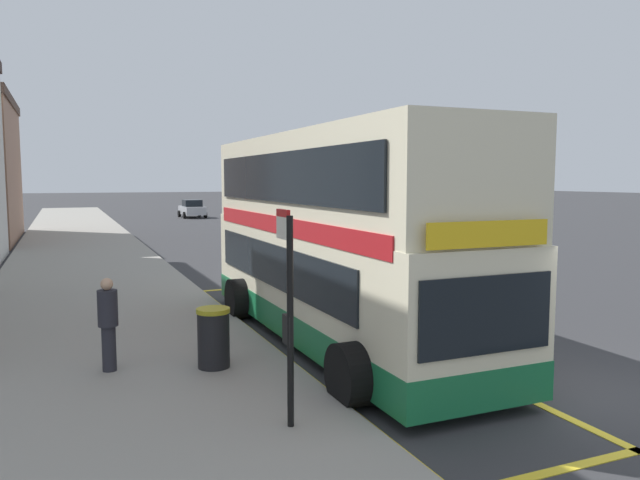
# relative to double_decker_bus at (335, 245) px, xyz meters

# --- Properties ---
(ground_plane) EXTENTS (260.00, 260.00, 0.00)m
(ground_plane) POSITION_rel_double_decker_bus_xyz_m (2.46, 27.32, -2.06)
(ground_plane) COLOR #333335
(pavement_near) EXTENTS (6.00, 76.00, 0.14)m
(pavement_near) POSITION_rel_double_decker_bus_xyz_m (-4.54, 27.32, -1.99)
(pavement_near) COLOR gray
(pavement_near) RESTS_ON ground
(double_decker_bus) EXTENTS (3.24, 10.08, 4.40)m
(double_decker_bus) POSITION_rel_double_decker_bus_xyz_m (0.00, 0.00, 0.00)
(double_decker_bus) COLOR beige
(double_decker_bus) RESTS_ON ground
(bus_bay_markings) EXTENTS (2.95, 13.37, 0.01)m
(bus_bay_markings) POSITION_rel_double_decker_bus_xyz_m (-0.07, 0.20, -2.06)
(bus_bay_markings) COLOR yellow
(bus_bay_markings) RESTS_ON ground
(bus_stop_sign) EXTENTS (0.09, 0.51, 2.92)m
(bus_stop_sign) POSITION_rel_double_decker_bus_xyz_m (-2.59, -4.16, -0.23)
(bus_stop_sign) COLOR black
(bus_stop_sign) RESTS_ON pavement_near
(parked_car_silver_far) EXTENTS (2.09, 4.20, 1.62)m
(parked_car_silver_far) POSITION_rel_double_decker_bus_xyz_m (7.13, 16.60, -1.26)
(parked_car_silver_far) COLOR #B2B5BA
(parked_car_silver_far) RESTS_ON ground
(parked_car_silver_kerbside) EXTENTS (2.09, 4.20, 1.62)m
(parked_car_silver_kerbside) POSITION_rel_double_decker_bus_xyz_m (5.49, 43.47, -1.26)
(parked_car_silver_kerbside) COLOR #B2B5BA
(parked_car_silver_kerbside) RESTS_ON ground
(pedestrian_waiting_near_sign) EXTENTS (0.34, 0.34, 1.63)m
(pedestrian_waiting_near_sign) POSITION_rel_double_decker_bus_xyz_m (-4.67, -0.77, -1.04)
(pedestrian_waiting_near_sign) COLOR #26262D
(pedestrian_waiting_near_sign) RESTS_ON pavement_near
(litter_bin) EXTENTS (0.59, 0.59, 1.06)m
(litter_bin) POSITION_rel_double_decker_bus_xyz_m (-2.95, -1.28, -1.39)
(litter_bin) COLOR black
(litter_bin) RESTS_ON pavement_near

